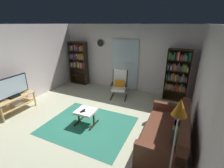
{
  "coord_description": "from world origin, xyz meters",
  "views": [
    {
      "loc": [
        2.25,
        -3.17,
        2.62
      ],
      "look_at": [
        0.22,
        1.2,
        0.8
      ],
      "focal_mm": 25.81,
      "sensor_mm": 36.0,
      "label": 1
    }
  ],
  "objects_px": {
    "ottoman": "(86,113)",
    "bookshelf_near_sofa": "(177,73)",
    "tv_remote": "(83,110)",
    "cell_phone": "(83,112)",
    "lounge_armchair": "(119,83)",
    "bookshelf_near_tv": "(79,60)",
    "television": "(12,88)",
    "leather_sofa": "(168,134)",
    "floor_lamp_by_sofa": "(178,118)",
    "tv_stand": "(16,102)",
    "wall_clock": "(100,43)"
  },
  "relations": [
    {
      "from": "leather_sofa",
      "to": "cell_phone",
      "type": "distance_m",
      "value": 2.18
    },
    {
      "from": "ottoman",
      "to": "tv_remote",
      "type": "relative_size",
      "value": 3.7
    },
    {
      "from": "lounge_armchair",
      "to": "floor_lamp_by_sofa",
      "type": "relative_size",
      "value": 0.6
    },
    {
      "from": "lounge_armchair",
      "to": "floor_lamp_by_sofa",
      "type": "height_order",
      "value": "floor_lamp_by_sofa"
    },
    {
      "from": "ottoman",
      "to": "cell_phone",
      "type": "bearing_deg",
      "value": -107.38
    },
    {
      "from": "lounge_armchair",
      "to": "ottoman",
      "type": "bearing_deg",
      "value": -94.17
    },
    {
      "from": "tv_stand",
      "to": "lounge_armchair",
      "type": "xyz_separation_m",
      "value": [
        2.47,
        2.41,
        0.2
      ]
    },
    {
      "from": "tv_stand",
      "to": "tv_remote",
      "type": "bearing_deg",
      "value": 8.35
    },
    {
      "from": "wall_clock",
      "to": "lounge_armchair",
      "type": "bearing_deg",
      "value": -33.65
    },
    {
      "from": "bookshelf_near_tv",
      "to": "ottoman",
      "type": "height_order",
      "value": "bookshelf_near_tv"
    },
    {
      "from": "tv_stand",
      "to": "television",
      "type": "xyz_separation_m",
      "value": [
        0.0,
        -0.0,
        0.49
      ]
    },
    {
      "from": "bookshelf_near_tv",
      "to": "cell_phone",
      "type": "relative_size",
      "value": 13.36
    },
    {
      "from": "wall_clock",
      "to": "television",
      "type": "bearing_deg",
      "value": -111.37
    },
    {
      "from": "cell_phone",
      "to": "bookshelf_near_tv",
      "type": "bearing_deg",
      "value": 162.26
    },
    {
      "from": "bookshelf_near_tv",
      "to": "tv_stand",
      "type": "bearing_deg",
      "value": -94.41
    },
    {
      "from": "lounge_armchair",
      "to": "cell_phone",
      "type": "bearing_deg",
      "value": -94.8
    },
    {
      "from": "lounge_armchair",
      "to": "bookshelf_near_sofa",
      "type": "bearing_deg",
      "value": 17.52
    },
    {
      "from": "television",
      "to": "floor_lamp_by_sofa",
      "type": "height_order",
      "value": "floor_lamp_by_sofa"
    },
    {
      "from": "cell_phone",
      "to": "floor_lamp_by_sofa",
      "type": "distance_m",
      "value": 2.69
    },
    {
      "from": "lounge_armchair",
      "to": "tv_remote",
      "type": "relative_size",
      "value": 7.1
    },
    {
      "from": "cell_phone",
      "to": "floor_lamp_by_sofa",
      "type": "xyz_separation_m",
      "value": [
        2.31,
        -0.96,
        0.98
      ]
    },
    {
      "from": "television",
      "to": "leather_sofa",
      "type": "height_order",
      "value": "television"
    },
    {
      "from": "bookshelf_near_tv",
      "to": "bookshelf_near_sofa",
      "type": "height_order",
      "value": "bookshelf_near_tv"
    },
    {
      "from": "television",
      "to": "tv_remote",
      "type": "distance_m",
      "value": 2.33
    },
    {
      "from": "leather_sofa",
      "to": "tv_remote",
      "type": "relative_size",
      "value": 13.46
    },
    {
      "from": "ottoman",
      "to": "bookshelf_near_sofa",
      "type": "bearing_deg",
      "value": 52.06
    },
    {
      "from": "tv_stand",
      "to": "bookshelf_near_tv",
      "type": "height_order",
      "value": "bookshelf_near_tv"
    },
    {
      "from": "bookshelf_near_sofa",
      "to": "floor_lamp_by_sofa",
      "type": "xyz_separation_m",
      "value": [
        0.22,
        -3.7,
        0.41
      ]
    },
    {
      "from": "tv_stand",
      "to": "wall_clock",
      "type": "bearing_deg",
      "value": 68.57
    },
    {
      "from": "bookshelf_near_sofa",
      "to": "cell_phone",
      "type": "bearing_deg",
      "value": -127.33
    },
    {
      "from": "television",
      "to": "cell_phone",
      "type": "height_order",
      "value": "television"
    },
    {
      "from": "cell_phone",
      "to": "floor_lamp_by_sofa",
      "type": "relative_size",
      "value": 0.08
    },
    {
      "from": "floor_lamp_by_sofa",
      "to": "wall_clock",
      "type": "relative_size",
      "value": 5.84
    },
    {
      "from": "leather_sofa",
      "to": "cell_phone",
      "type": "bearing_deg",
      "value": -175.4
    },
    {
      "from": "bookshelf_near_sofa",
      "to": "lounge_armchair",
      "type": "height_order",
      "value": "bookshelf_near_sofa"
    },
    {
      "from": "tv_remote",
      "to": "cell_phone",
      "type": "relative_size",
      "value": 1.03
    },
    {
      "from": "television",
      "to": "wall_clock",
      "type": "xyz_separation_m",
      "value": [
        1.26,
        3.22,
        1.02
      ]
    },
    {
      "from": "tv_stand",
      "to": "wall_clock",
      "type": "relative_size",
      "value": 4.09
    },
    {
      "from": "bookshelf_near_tv",
      "to": "television",
      "type": "bearing_deg",
      "value": -94.36
    },
    {
      "from": "bookshelf_near_sofa",
      "to": "leather_sofa",
      "type": "height_order",
      "value": "bookshelf_near_sofa"
    },
    {
      "from": "leather_sofa",
      "to": "cell_phone",
      "type": "xyz_separation_m",
      "value": [
        -2.17,
        -0.17,
        0.12
      ]
    },
    {
      "from": "ottoman",
      "to": "floor_lamp_by_sofa",
      "type": "bearing_deg",
      "value": -24.98
    },
    {
      "from": "leather_sofa",
      "to": "bookshelf_near_sofa",
      "type": "bearing_deg",
      "value": 91.85
    },
    {
      "from": "ottoman",
      "to": "floor_lamp_by_sofa",
      "type": "distance_m",
      "value": 2.73
    },
    {
      "from": "tv_stand",
      "to": "wall_clock",
      "type": "xyz_separation_m",
      "value": [
        1.26,
        3.22,
        1.51
      ]
    },
    {
      "from": "bookshelf_near_tv",
      "to": "ottoman",
      "type": "bearing_deg",
      "value": -51.74
    },
    {
      "from": "bookshelf_near_sofa",
      "to": "tv_remote",
      "type": "relative_size",
      "value": 12.69
    },
    {
      "from": "tv_stand",
      "to": "wall_clock",
      "type": "height_order",
      "value": "wall_clock"
    },
    {
      "from": "floor_lamp_by_sofa",
      "to": "tv_stand",
      "type": "bearing_deg",
      "value": 171.53
    },
    {
      "from": "leather_sofa",
      "to": "tv_remote",
      "type": "xyz_separation_m",
      "value": [
        -2.19,
        -0.12,
        0.12
      ]
    }
  ]
}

